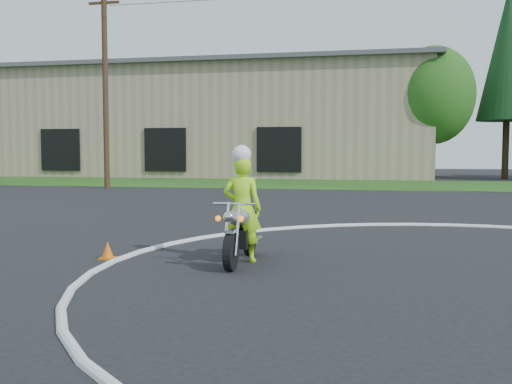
# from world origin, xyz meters

# --- Properties ---
(grass_strip) EXTENTS (120.00, 10.00, 0.02)m
(grass_strip) POSITION_xyz_m (0.00, 27.00, 0.01)
(grass_strip) COLOR #1E4714
(grass_strip) RESTS_ON ground
(primary_motorcycle) EXTENTS (0.70, 1.99, 1.05)m
(primary_motorcycle) POSITION_xyz_m (-3.94, 3.42, 0.51)
(primary_motorcycle) COLOR black
(primary_motorcycle) RESTS_ON ground
(rider_primary_grp) EXTENTS (0.64, 0.42, 1.94)m
(rider_primary_grp) POSITION_xyz_m (-3.94, 3.56, 0.94)
(rider_primary_grp) COLOR #ADFD1A
(rider_primary_grp) RESTS_ON ground
(warehouse) EXTENTS (41.00, 17.00, 8.30)m
(warehouse) POSITION_xyz_m (-18.00, 39.99, 4.16)
(warehouse) COLOR tan
(warehouse) RESTS_ON ground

